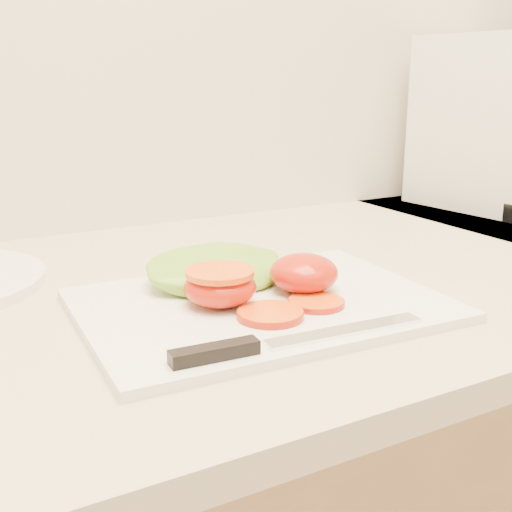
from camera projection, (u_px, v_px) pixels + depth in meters
cutting_board at (261, 305)px, 0.66m from camera, size 0.37×0.28×0.01m
tomato_half_dome at (304, 273)px, 0.68m from camera, size 0.07×0.07×0.04m
tomato_half_cut at (220, 286)px, 0.64m from camera, size 0.07×0.07×0.04m
tomato_slice_0 at (270, 314)px, 0.61m from camera, size 0.06×0.06×0.01m
tomato_slice_1 at (316, 302)px, 0.64m from camera, size 0.06×0.06×0.01m
lettuce_leaf_0 at (218, 268)px, 0.71m from camera, size 0.17×0.12×0.03m
lettuce_leaf_1 at (253, 266)px, 0.74m from camera, size 0.12×0.11×0.02m
knife at (269, 343)px, 0.54m from camera, size 0.24×0.03×0.01m
appliance at (498, 123)px, 1.14m from camera, size 0.23×0.27×0.30m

